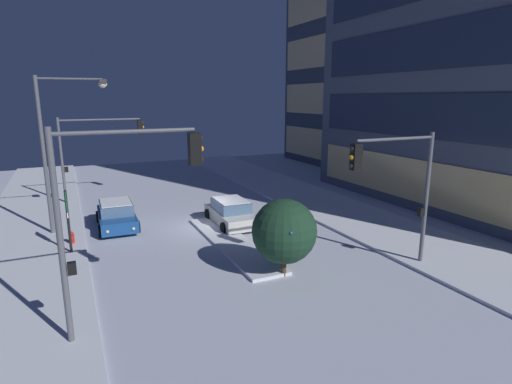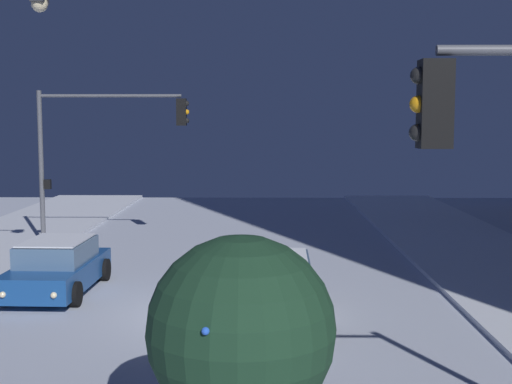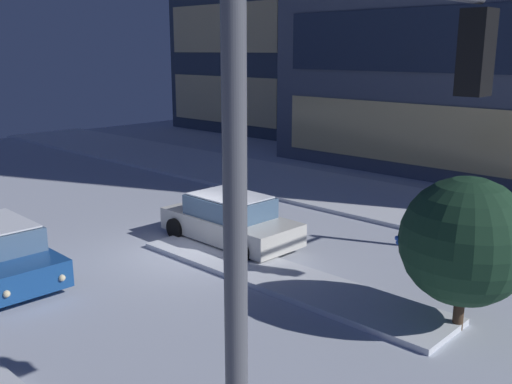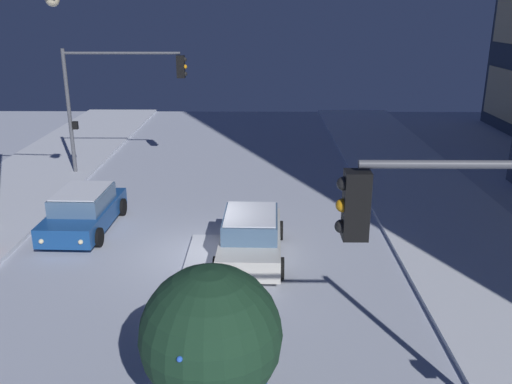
# 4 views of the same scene
# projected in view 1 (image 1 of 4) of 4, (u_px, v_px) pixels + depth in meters

# --- Properties ---
(ground) EXTENTS (52.00, 52.00, 0.00)m
(ground) POSITION_uv_depth(u_px,v_px,m) (205.00, 227.00, 23.17)
(ground) COLOR silver
(curb_strip_near) EXTENTS (52.00, 5.20, 0.14)m
(curb_strip_near) POSITION_uv_depth(u_px,v_px,m) (27.00, 250.00, 19.53)
(curb_strip_near) COLOR silver
(curb_strip_near) RESTS_ON ground
(curb_strip_far) EXTENTS (52.00, 5.20, 0.14)m
(curb_strip_far) POSITION_uv_depth(u_px,v_px,m) (334.00, 209.00, 26.78)
(curb_strip_far) COLOR silver
(curb_strip_far) RESTS_ON ground
(median_strip) EXTENTS (9.00, 1.80, 0.14)m
(median_strip) POSITION_uv_depth(u_px,v_px,m) (232.00, 243.00, 20.54)
(median_strip) COLOR silver
(median_strip) RESTS_ON ground
(office_tower_secondary) EXTENTS (11.12, 10.74, 18.84)m
(office_tower_secondary) POSITION_uv_depth(u_px,v_px,m) (352.00, 77.00, 45.46)
(office_tower_secondary) COLOR #384251
(office_tower_secondary) RESTS_ON ground
(car_near) EXTENTS (4.62, 2.22, 1.49)m
(car_near) POSITION_uv_depth(u_px,v_px,m) (117.00, 215.00, 23.07)
(car_near) COLOR #19478C
(car_near) RESTS_ON ground
(car_far) EXTENTS (4.55, 2.18, 1.49)m
(car_far) POSITION_uv_depth(u_px,v_px,m) (231.00, 213.00, 23.54)
(car_far) COLOR silver
(car_far) RESTS_ON ground
(traffic_light_corner_near_left) EXTENTS (0.32, 5.67, 5.90)m
(traffic_light_corner_near_left) POSITION_uv_depth(u_px,v_px,m) (96.00, 143.00, 28.26)
(traffic_light_corner_near_left) COLOR #565960
(traffic_light_corner_near_left) RESTS_ON ground
(traffic_light_corner_far_right) EXTENTS (0.32, 4.23, 5.79)m
(traffic_light_corner_far_right) POSITION_uv_depth(u_px,v_px,m) (399.00, 178.00, 16.56)
(traffic_light_corner_far_right) COLOR #565960
(traffic_light_corner_far_right) RESTS_ON ground
(traffic_light_corner_near_right) EXTENTS (0.32, 4.35, 6.43)m
(traffic_light_corner_near_right) POSITION_uv_depth(u_px,v_px,m) (117.00, 196.00, 11.84)
(traffic_light_corner_near_right) COLOR #565960
(traffic_light_corner_near_right) RESTS_ON ground
(street_lamp_arched) EXTENTS (0.62, 3.42, 8.25)m
(street_lamp_arched) POSITION_uv_depth(u_px,v_px,m) (61.00, 134.00, 20.97)
(street_lamp_arched) COLOR #565960
(street_lamp_arched) RESTS_ON ground
(fire_hydrant) EXTENTS (0.48, 0.26, 0.74)m
(fire_hydrant) POSITION_uv_depth(u_px,v_px,m) (72.00, 239.00, 20.22)
(fire_hydrant) COLOR red
(fire_hydrant) RESTS_ON ground
(parking_info_sign) EXTENTS (0.55, 0.12, 3.08)m
(parking_info_sign) POSITION_uv_depth(u_px,v_px,m) (67.00, 214.00, 18.66)
(parking_info_sign) COLOR black
(parking_info_sign) RESTS_ON ground
(decorated_tree_median) EXTENTS (2.64, 2.64, 3.25)m
(decorated_tree_median) POSITION_uv_depth(u_px,v_px,m) (284.00, 231.00, 16.46)
(decorated_tree_median) COLOR #473323
(decorated_tree_median) RESTS_ON ground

